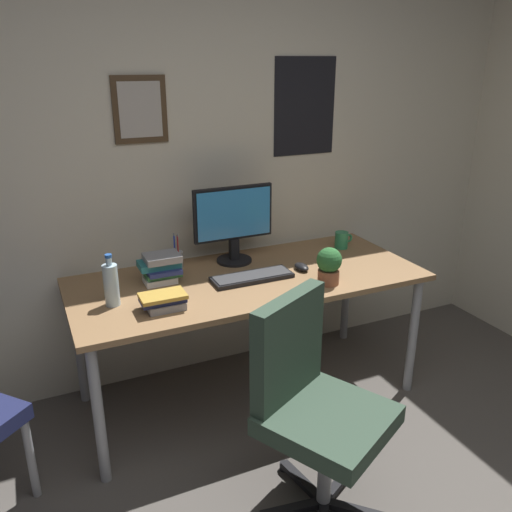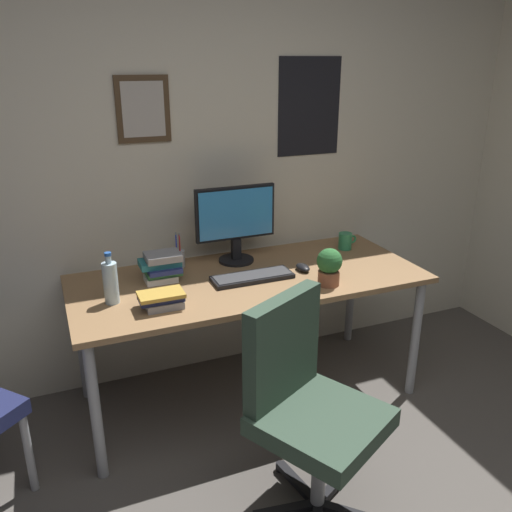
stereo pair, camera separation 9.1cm
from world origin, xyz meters
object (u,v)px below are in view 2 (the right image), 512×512
Objects in this scene: office_chair at (306,400)px; water_bottle at (111,282)px; monitor at (236,221)px; coffee_mug_near at (345,241)px; book_stack_left at (162,266)px; potted_plant at (329,266)px; keyboard at (252,277)px; book_stack_right at (162,299)px; computer_mouse at (303,268)px; pen_cup at (179,258)px.

water_bottle reaches higher than office_chair.
monitor reaches higher than office_chair.
water_bottle is at bearing 129.25° from office_chair.
coffee_mug_near is (0.79, 1.01, 0.26)m from office_chair.
monitor is 2.19× the size of book_stack_left.
potted_plant is 0.86m from book_stack_left.
coffee_mug_near is at bearing -4.95° from monitor.
potted_plant is at bearing 53.82° from office_chair.
keyboard is at bearing -162.32° from coffee_mug_near.
book_stack_right is at bearing -33.84° from water_bottle.
office_chair is at bearing -56.20° from book_stack_right.
coffee_mug_near is at bearing 3.23° from book_stack_left.
office_chair is 0.82m from keyboard.
book_stack_right is at bearing -140.63° from monitor.
computer_mouse is at bearing 10.86° from book_stack_right.
water_bottle reaches higher than keyboard.
monitor is at bearing 84.66° from office_chair.
office_chair is 2.21× the size of keyboard.
coffee_mug_near is at bearing -5.51° from pen_cup.
book_stack_left is at bearing 110.52° from office_chair.
potted_plant reaches higher than computer_mouse.
monitor is 0.46m from computer_mouse.
computer_mouse is 0.56× the size of potted_plant.
pen_cup is at bearing 152.76° from computer_mouse.
pen_cup is at bearing 51.41° from book_stack_left.
water_bottle is (-0.63, 0.78, 0.32)m from office_chair.
water_bottle is 1.07m from potted_plant.
computer_mouse is 1.02m from water_bottle.
coffee_mug_near reaches higher than computer_mouse.
water_bottle is 0.33m from book_stack_left.
potted_plant is at bearing -39.77° from pen_cup.
keyboard is at bearing 83.76° from office_chair.
computer_mouse is (0.29, -0.28, -0.22)m from monitor.
pen_cup is at bearing 174.49° from coffee_mug_near.
coffee_mug_near is (1.42, 0.23, -0.06)m from water_bottle.
monitor is at bearing 15.22° from book_stack_left.
pen_cup is (-0.31, 0.32, 0.04)m from keyboard.
office_chair is 0.91m from computer_mouse.
water_bottle reaches higher than coffee_mug_near.
computer_mouse is at bearing 64.06° from office_chair.
keyboard is at bearing -19.80° from book_stack_left.
potted_plant is (1.05, -0.20, -0.00)m from water_bottle.
pen_cup reaches higher than potted_plant.
water_bottle reaches higher than book_stack_left.
pen_cup is (-0.23, 1.11, 0.26)m from office_chair.
pen_cup is 0.21m from book_stack_left.
potted_plant reaches higher than book_stack_left.
book_stack_right is (-0.51, -0.15, 0.03)m from keyboard.
water_bottle reaches higher than book_stack_right.
monitor is 0.61m from potted_plant.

